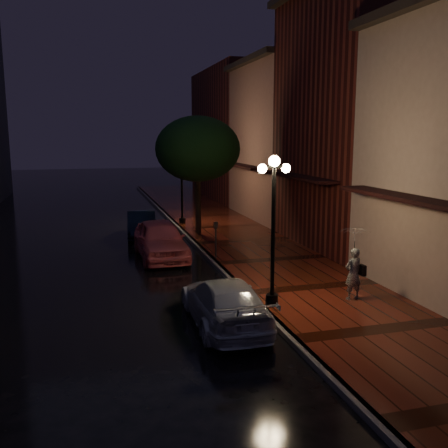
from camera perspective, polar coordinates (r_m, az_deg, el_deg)
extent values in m
plane|color=black|center=(19.28, -0.81, -4.94)|extent=(120.00, 120.00, 0.00)
cube|color=#43170C|center=(19.93, 5.48, -4.26)|extent=(4.50, 60.00, 0.15)
cube|color=#595451|center=(19.26, -0.81, -4.72)|extent=(0.25, 60.00, 0.15)
cube|color=#511914|center=(23.18, 15.14, 11.00)|extent=(5.00, 8.00, 11.00)
cube|color=#8C5951|center=(30.36, 7.32, 9.09)|extent=(5.00, 8.00, 9.00)
cube|color=#511914|center=(39.77, 1.70, 10.12)|extent=(5.00, 12.00, 10.00)
cylinder|color=black|center=(14.25, 5.62, -1.51)|extent=(0.12, 0.12, 4.00)
cylinder|color=black|center=(14.73, 5.49, -8.57)|extent=(0.36, 0.36, 0.30)
cube|color=black|center=(13.99, 5.76, 6.54)|extent=(0.70, 0.08, 0.08)
sphere|color=#E7C18B|center=(13.98, 5.77, 7.15)|extent=(0.32, 0.32, 0.32)
sphere|color=#E7C18B|center=(13.87, 4.40, 6.32)|extent=(0.26, 0.26, 0.26)
sphere|color=#E7C18B|center=(14.12, 7.09, 6.34)|extent=(0.26, 0.26, 0.26)
cylinder|color=black|center=(27.63, -4.84, 4.16)|extent=(0.12, 0.12, 4.00)
cylinder|color=black|center=(27.89, -4.79, 0.37)|extent=(0.36, 0.36, 0.30)
cube|color=black|center=(27.50, -4.90, 8.30)|extent=(0.70, 0.08, 0.08)
sphere|color=#E7C18B|center=(27.49, -4.91, 8.62)|extent=(0.32, 0.32, 0.32)
sphere|color=#E7C18B|center=(27.44, -5.63, 8.18)|extent=(0.26, 0.26, 0.26)
sphere|color=#E7C18B|center=(27.57, -4.18, 8.21)|extent=(0.26, 0.26, 0.26)
cylinder|color=black|center=(24.81, -2.98, 2.57)|extent=(0.28, 0.28, 3.20)
ellipsoid|color=black|center=(24.60, -3.04, 8.58)|extent=(4.16, 4.16, 3.20)
sphere|color=black|center=(25.37, -1.76, 7.28)|extent=(1.80, 1.80, 1.80)
sphere|color=black|center=(23.81, -4.08, 7.31)|extent=(1.80, 1.80, 1.80)
imported|color=#CB535B|center=(20.65, -7.27, -1.75)|extent=(1.96, 4.67, 1.58)
imported|color=black|center=(25.08, -9.41, -0.05)|extent=(1.68, 3.97, 1.28)
imported|color=#B5B7BE|center=(13.41, 0.06, -8.93)|extent=(1.86, 4.41, 1.27)
imported|color=silver|center=(15.42, 14.55, -5.52)|extent=(0.62, 0.46, 1.58)
imported|color=silver|center=(15.19, 14.72, -1.88)|extent=(0.92, 0.94, 0.84)
cylinder|color=black|center=(15.33, 14.61, -4.19)|extent=(0.02, 0.02, 1.26)
cube|color=black|center=(15.49, 15.51, -5.10)|extent=(0.13, 0.29, 0.32)
cylinder|color=black|center=(19.85, -0.95, -2.20)|extent=(0.07, 0.07, 1.25)
cube|color=black|center=(19.70, -0.96, -0.10)|extent=(0.15, 0.11, 0.25)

